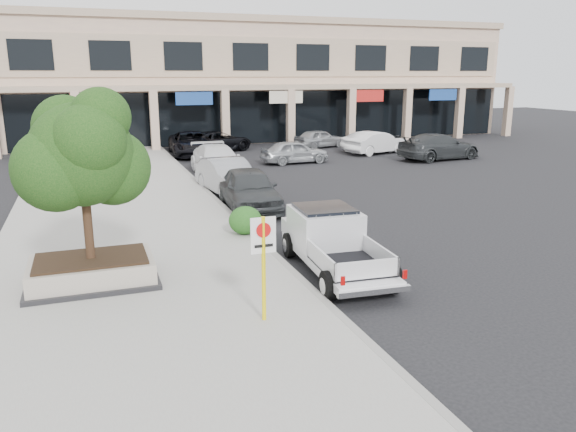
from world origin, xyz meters
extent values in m
plane|color=black|center=(0.00, 0.00, 0.00)|extent=(120.00, 120.00, 0.00)
cube|color=gray|center=(-5.50, 6.00, 0.07)|extent=(8.00, 52.00, 0.15)
cube|color=gray|center=(-1.55, 6.00, 0.07)|extent=(0.20, 52.00, 0.15)
cube|color=beige|center=(8.00, 34.00, 4.50)|extent=(40.00, 10.00, 9.00)
cube|color=tan|center=(8.00, 34.00, 9.25)|extent=(40.40, 10.40, 0.50)
cube|color=tan|center=(8.00, 27.90, 4.30)|extent=(40.00, 2.20, 0.35)
cube|color=beige|center=(28.00, 27.05, 2.10)|extent=(0.55, 0.55, 4.20)
cube|color=black|center=(8.00, 28.95, 2.00)|extent=(39.20, 0.08, 3.90)
cube|color=black|center=(-6.65, 1.46, 0.21)|extent=(3.20, 2.20, 0.12)
cube|color=gray|center=(-6.65, 1.46, 0.52)|extent=(3.00, 2.00, 0.50)
cube|color=black|center=(-6.65, 1.46, 0.80)|extent=(2.70, 1.70, 0.06)
cylinder|color=#302012|center=(-6.65, 1.46, 1.93)|extent=(0.22, 0.22, 2.20)
sphere|color=#0E330E|center=(-6.65, 1.46, 3.43)|extent=(2.50, 2.50, 2.50)
sphere|color=#0E330E|center=(-5.95, 1.76, 3.03)|extent=(1.90, 1.90, 1.90)
sphere|color=#0E330E|center=(-6.95, 1.96, 4.03)|extent=(1.60, 1.60, 1.60)
cylinder|color=yellow|center=(-3.20, -2.10, 1.30)|extent=(0.09, 0.09, 2.30)
cube|color=white|center=(-3.20, -2.10, 2.05)|extent=(0.55, 0.03, 0.78)
cylinder|color=red|center=(-3.20, -2.13, 2.17)|extent=(0.32, 0.01, 0.32)
ellipsoid|color=#1B4E16|center=(-1.80, 4.46, 0.62)|extent=(1.10, 0.99, 0.93)
imported|color=#303336|center=(-0.54, 8.38, 0.83)|extent=(2.28, 4.98, 1.66)
imported|color=gray|center=(-0.61, 11.61, 0.79)|extent=(2.22, 4.98, 1.59)
imported|color=white|center=(-0.02, 16.42, 0.79)|extent=(2.22, 5.44, 1.58)
imported|color=black|center=(-0.03, 24.19, 0.79)|extent=(2.98, 5.85, 1.58)
imported|color=#A6AAAF|center=(5.30, 18.90, 0.70)|extent=(4.18, 1.85, 1.40)
imported|color=silver|center=(11.99, 20.90, 0.75)|extent=(4.84, 2.81, 1.51)
imported|color=#2C3031|center=(14.40, 17.24, 0.82)|extent=(5.90, 3.06, 1.63)
imported|color=black|center=(2.00, 25.56, 0.72)|extent=(5.68, 4.23, 1.43)
imported|color=#979A9E|center=(9.53, 25.10, 0.67)|extent=(4.23, 2.65, 1.34)
imported|color=white|center=(12.06, 21.82, 0.68)|extent=(4.30, 2.04, 1.36)
camera|label=1|loc=(-6.50, -12.84, 5.34)|focal=35.00mm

